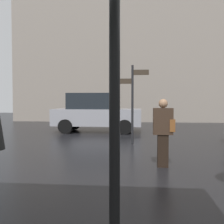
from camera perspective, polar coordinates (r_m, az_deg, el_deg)
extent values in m
cylinder|color=black|center=(2.15, 0.55, -1.33)|extent=(0.09, 0.09, 2.76)
cube|color=black|center=(6.31, 10.73, -8.10)|extent=(0.25, 0.16, 0.75)
cube|color=#332319|center=(6.22, 10.78, -1.96)|extent=(0.45, 0.20, 0.61)
sphere|color=#936B4C|center=(6.21, 10.81, 1.79)|extent=(0.21, 0.21, 0.21)
cube|color=brown|center=(6.25, 12.61, -2.79)|extent=(0.12, 0.24, 0.28)
cube|color=gray|center=(13.10, -3.11, -1.07)|extent=(4.23, 1.71, 0.79)
cube|color=black|center=(13.11, -4.04, 2.33)|extent=(2.33, 1.57, 0.76)
cylinder|color=black|center=(13.85, 3.06, -2.53)|extent=(0.67, 0.18, 0.67)
cylinder|color=black|center=(12.15, 2.71, -3.22)|extent=(0.67, 0.18, 0.67)
cylinder|color=black|center=(14.23, -8.07, -2.42)|extent=(0.67, 0.18, 0.67)
cylinder|color=black|center=(12.59, -9.91, -3.05)|extent=(0.67, 0.18, 0.67)
cylinder|color=black|center=(9.32, 4.36, 1.49)|extent=(0.08, 0.08, 2.75)
cube|color=#33281E|center=(9.37, 6.11, 8.37)|extent=(0.56, 0.04, 0.18)
cube|color=#33281E|center=(9.35, 2.77, 6.55)|extent=(0.52, 0.04, 0.18)
cube|color=gray|center=(21.33, 6.29, 18.83)|extent=(18.98, 2.70, 15.13)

